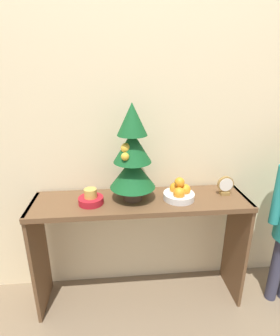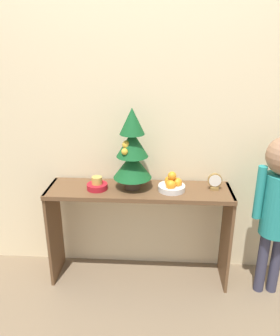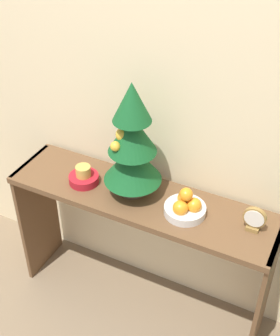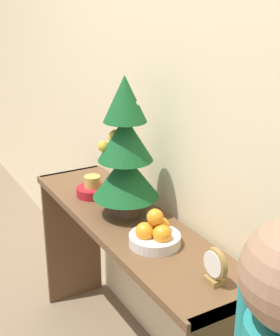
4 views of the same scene
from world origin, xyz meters
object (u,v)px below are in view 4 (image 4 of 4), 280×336
Objects in this scene: singing_bowl at (93,189)px; desk_clock at (215,267)px; fruit_bowl at (155,234)px; mini_tree at (125,151)px.

singing_bowl is 0.80m from desk_clock.
singing_bowl is (-0.51, -0.01, -0.01)m from fruit_bowl.
singing_bowl is at bearing -178.81° from fruit_bowl.
mini_tree reaches higher than singing_bowl.
mini_tree is at bearing 9.02° from singing_bowl.
singing_bowl is at bearing -170.98° from mini_tree.
desk_clock reaches higher than singing_bowl.
desk_clock is at bearing 3.03° from singing_bowl.
mini_tree is 4.73× the size of desk_clock.
mini_tree reaches higher than fruit_bowl.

